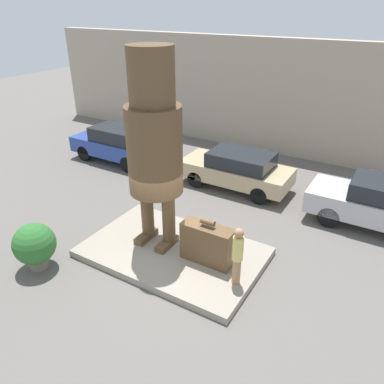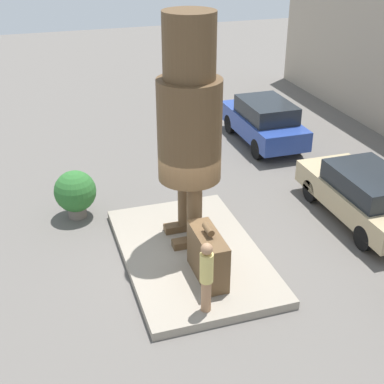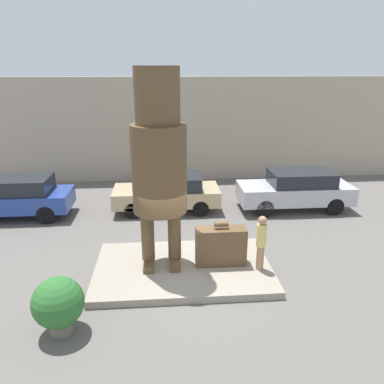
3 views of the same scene
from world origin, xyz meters
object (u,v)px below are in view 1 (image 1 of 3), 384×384
Objects in this scene: statue_figure at (154,138)px; parked_car_tan at (237,169)px; giant_suitcase at (207,244)px; planter_pot at (35,245)px; tourist at (238,254)px; parked_car_blue at (117,143)px.

statue_figure is 5.62m from parked_car_tan.
giant_suitcase is 4.74m from planter_pot.
tourist reaches higher than parked_car_blue.
statue_figure is 3.80× the size of giant_suitcase.
parked_car_blue is at bearing 148.65° from tourist.
planter_pot is at bearing -131.79° from statue_figure.
parked_car_blue is 5.97m from parked_car_tan.
giant_suitcase is at bearing -3.95° from statue_figure.
planter_pot is (-4.05, -2.47, -0.02)m from giant_suitcase.
tourist is (2.82, -0.53, -2.37)m from statue_figure.
giant_suitcase is 1.21m from tourist.
planter_pot is at bearing -148.64° from giant_suitcase.
parked_car_tan is at bearing -177.25° from parked_car_blue.
tourist is at bearing -10.72° from statue_figure.
parked_car_tan is at bearing 70.95° from planter_pot.
statue_figure is at bearing 48.21° from planter_pot.
statue_figure is 4.06× the size of planter_pot.
statue_figure is 1.28× the size of parked_car_tan.
tourist is 0.39× the size of parked_car_blue.
parked_car_tan is at bearing 106.05° from giant_suitcase.
parked_car_blue is 3.05× the size of planter_pot.
giant_suitcase is at bearing 106.05° from parked_car_tan.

